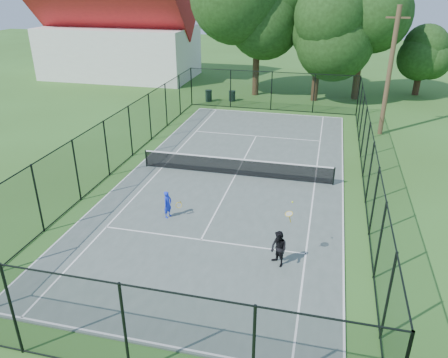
% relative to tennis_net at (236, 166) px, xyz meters
% --- Properties ---
extents(ground, '(120.00, 120.00, 0.00)m').
position_rel_tennis_net_xyz_m(ground, '(0.00, 0.00, -0.58)').
color(ground, '#32561D').
extents(tennis_court, '(11.00, 24.00, 0.06)m').
position_rel_tennis_net_xyz_m(tennis_court, '(0.00, 0.00, -0.55)').
color(tennis_court, '#505F57').
rests_on(tennis_court, ground).
extents(tennis_net, '(10.08, 0.08, 0.95)m').
position_rel_tennis_net_xyz_m(tennis_net, '(0.00, 0.00, 0.00)').
color(tennis_net, black).
rests_on(tennis_net, tennis_court).
extents(fence, '(13.10, 26.10, 3.00)m').
position_rel_tennis_net_xyz_m(fence, '(0.00, 0.00, 0.92)').
color(fence, black).
rests_on(fence, ground).
extents(tree_near_left, '(7.70, 7.70, 10.05)m').
position_rel_tennis_net_xyz_m(tree_near_left, '(-2.04, 17.59, 5.60)').
color(tree_near_left, '#332114').
rests_on(tree_near_left, ground).
extents(tree_near_mid, '(6.44, 6.44, 8.43)m').
position_rel_tennis_net_xyz_m(tree_near_mid, '(3.15, 16.84, 4.61)').
color(tree_near_mid, '#332114').
rests_on(tree_near_mid, ground).
extents(tree_near_right, '(6.44, 6.44, 8.89)m').
position_rel_tennis_net_xyz_m(tree_near_right, '(6.50, 18.18, 5.07)').
color(tree_near_right, '#332114').
rests_on(tree_near_right, ground).
extents(tree_far_right, '(3.81, 3.81, 5.04)m').
position_rel_tennis_net_xyz_m(tree_far_right, '(11.82, 20.95, 2.53)').
color(tree_far_right, '#332114').
rests_on(tree_far_right, ground).
extents(building, '(15.30, 8.15, 11.87)m').
position_rel_tennis_net_xyz_m(building, '(-17.00, 22.00, 4.35)').
color(building, silver).
rests_on(building, ground).
extents(trash_bin_left, '(0.58, 0.58, 0.95)m').
position_rel_tennis_net_xyz_m(trash_bin_left, '(-5.45, 14.37, -0.10)').
color(trash_bin_left, black).
rests_on(trash_bin_left, ground).
extents(trash_bin_right, '(0.58, 0.58, 0.86)m').
position_rel_tennis_net_xyz_m(trash_bin_right, '(-3.56, 14.96, -0.14)').
color(trash_bin_right, black).
rests_on(trash_bin_right, ground).
extents(utility_pole, '(1.40, 0.30, 8.04)m').
position_rel_tennis_net_xyz_m(utility_pole, '(7.93, 9.00, 3.51)').
color(utility_pole, '#4C3823').
rests_on(utility_pole, ground).
extents(player_blue, '(0.79, 0.51, 1.21)m').
position_rel_tennis_net_xyz_m(player_blue, '(-1.89, -4.97, 0.08)').
color(player_blue, '#1A31DE').
rests_on(player_blue, tennis_court).
extents(player_black, '(0.84, 1.15, 2.28)m').
position_rel_tennis_net_xyz_m(player_black, '(3.17, -7.32, 0.17)').
color(player_black, black).
rests_on(player_black, tennis_court).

